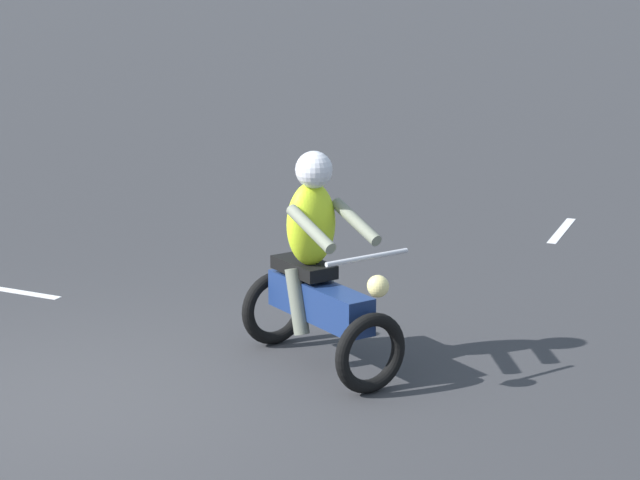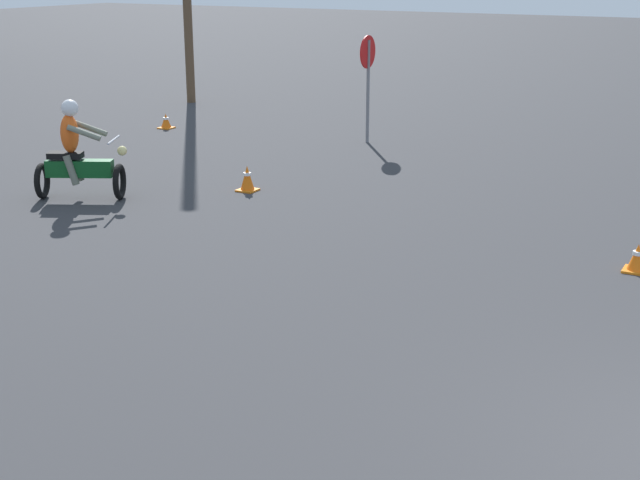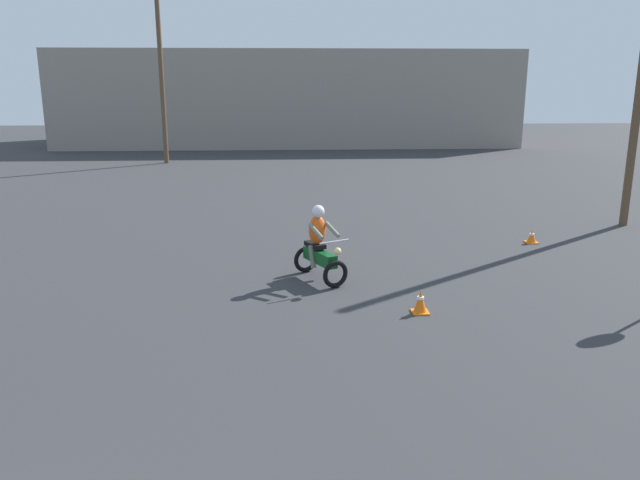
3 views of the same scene
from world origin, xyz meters
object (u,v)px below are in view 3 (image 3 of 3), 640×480
(traffic_cone_mid_left, at_px, (532,237))
(traffic_cone_mid_center, at_px, (420,302))
(motorcycle_rider_background, at_px, (319,247))
(utility_pole_far, at_px, (161,70))

(traffic_cone_mid_left, bearing_deg, traffic_cone_mid_center, -129.49)
(motorcycle_rider_background, relative_size, traffic_cone_mid_left, 4.72)
(traffic_cone_mid_center, height_order, traffic_cone_mid_left, traffic_cone_mid_center)
(traffic_cone_mid_center, distance_m, traffic_cone_mid_left, 6.48)
(traffic_cone_mid_left, relative_size, utility_pole_far, 0.04)
(traffic_cone_mid_left, distance_m, utility_pole_far, 22.16)
(motorcycle_rider_background, height_order, traffic_cone_mid_left, motorcycle_rider_background)
(traffic_cone_mid_center, distance_m, utility_pole_far, 24.52)
(traffic_cone_mid_center, xyz_separation_m, traffic_cone_mid_left, (4.12, 5.00, -0.05))
(motorcycle_rider_background, xyz_separation_m, traffic_cone_mid_left, (5.91, 2.83, -0.56))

